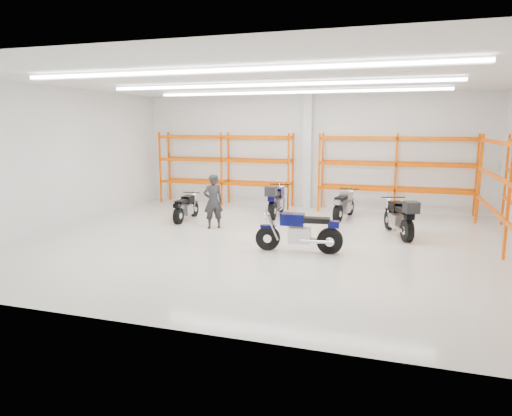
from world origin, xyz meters
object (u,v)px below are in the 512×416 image
(motorcycle_back_a, at_px, (185,208))
(motorcycle_back_b, at_px, (276,201))
(motorcycle_main, at_px, (303,232))
(motorcycle_back_c, at_px, (343,206))
(standing_man, at_px, (213,201))
(motorcycle_back_d, at_px, (400,218))
(structural_column, at_px, (308,152))

(motorcycle_back_a, height_order, motorcycle_back_b, motorcycle_back_b)
(motorcycle_main, xyz_separation_m, motorcycle_back_a, (-4.71, 2.75, -0.09))
(motorcycle_main, height_order, motorcycle_back_c, motorcycle_main)
(motorcycle_back_a, bearing_deg, standing_man, -30.25)
(motorcycle_back_c, distance_m, motorcycle_back_d, 2.88)
(motorcycle_back_b, height_order, motorcycle_back_d, motorcycle_back_b)
(motorcycle_back_c, height_order, structural_column, structural_column)
(structural_column, bearing_deg, motorcycle_back_d, -48.85)
(motorcycle_back_a, distance_m, standing_man, 1.67)
(motorcycle_back_b, bearing_deg, motorcycle_back_a, -150.31)
(motorcycle_main, relative_size, motorcycle_back_c, 1.10)
(motorcycle_main, height_order, structural_column, structural_column)
(motorcycle_back_c, xyz_separation_m, motorcycle_back_d, (1.92, -2.15, 0.09))
(motorcycle_main, relative_size, structural_column, 0.51)
(motorcycle_back_d, bearing_deg, motorcycle_back_b, 156.69)
(motorcycle_back_d, distance_m, standing_man, 5.78)
(motorcycle_main, xyz_separation_m, standing_man, (-3.32, 1.94, 0.35))
(standing_man, relative_size, structural_column, 0.39)
(motorcycle_back_b, bearing_deg, standing_man, -120.61)
(motorcycle_back_a, bearing_deg, structural_column, 47.96)
(standing_man, xyz_separation_m, structural_column, (2.12, 4.70, 1.37))
(motorcycle_main, height_order, motorcycle_back_d, motorcycle_back_d)
(structural_column, bearing_deg, motorcycle_main, -79.76)
(motorcycle_main, xyz_separation_m, motorcycle_back_c, (0.51, 4.65, -0.04))
(motorcycle_back_b, relative_size, motorcycle_back_d, 1.04)
(motorcycle_back_a, relative_size, motorcycle_back_c, 0.91)
(motorcycle_back_a, relative_size, motorcycle_back_d, 0.84)
(motorcycle_back_b, xyz_separation_m, standing_man, (-1.43, -2.42, 0.30))
(motorcycle_back_a, relative_size, structural_column, 0.42)
(motorcycle_back_a, relative_size, standing_man, 1.09)
(motorcycle_back_a, bearing_deg, motorcycle_main, -30.25)
(motorcycle_back_b, relative_size, motorcycle_back_c, 1.13)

